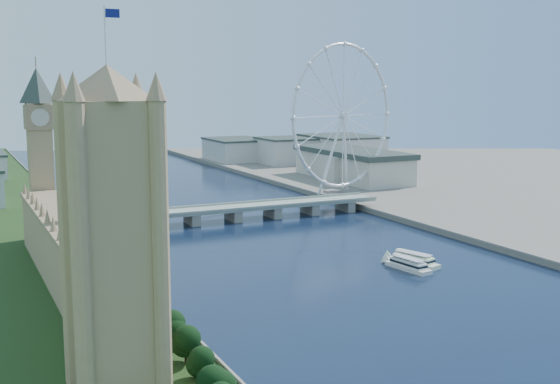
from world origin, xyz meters
TOP-DOWN VIEW (x-y plane):
  - tree_row at (-113.00, 66.00)m, footprint 9.01×201.01m
  - victoria_tower at (-135.00, 55.00)m, footprint 28.16×28.16m
  - parliament_range at (-128.00, 170.00)m, footprint 24.00×200.00m
  - big_ben at (-128.00, 278.00)m, footprint 20.02×20.02m
  - westminster_bridge at (0.00, 300.00)m, footprint 220.00×22.00m
  - london_eye at (119.98, 355.08)m, footprint 113.60×39.12m
  - county_hall at (175.00, 430.00)m, footprint 54.00×144.00m
  - city_skyline at (39.22, 560.08)m, footprint 505.00×280.00m
  - tour_boat_near at (31.83, 139.63)m, footprint 11.78×31.11m
  - tour_boat_far at (40.10, 146.32)m, footprint 17.36×32.60m

SIDE VIEW (x-z plane):
  - county_hall at x=175.00m, z-range -17.50..17.50m
  - tour_boat_near at x=31.83m, z-range -3.35..3.35m
  - tour_boat_far at x=40.10m, z-range -3.50..3.50m
  - westminster_bridge at x=0.00m, z-range 1.88..11.38m
  - tree_row at x=-113.00m, z-range -1.50..19.20m
  - city_skyline at x=39.22m, z-range 0.96..32.96m
  - parliament_range at x=-128.00m, z-range -16.52..53.48m
  - victoria_tower at x=-135.00m, z-range -1.51..110.49m
  - big_ben at x=-128.00m, z-range 11.57..121.57m
  - london_eye at x=119.98m, z-range 5.37..129.67m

